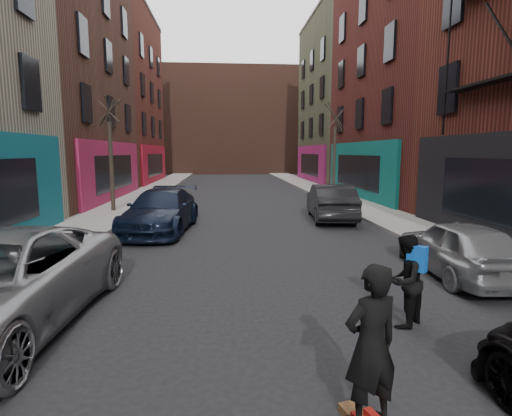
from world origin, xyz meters
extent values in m
cube|color=gray|center=(-6.25, 30.00, 0.07)|extent=(2.50, 84.00, 0.13)
cube|color=gray|center=(6.25, 30.00, 0.07)|extent=(2.50, 84.00, 0.13)
cube|color=#47281E|center=(0.00, 56.00, 7.00)|extent=(40.00, 10.00, 14.00)
imported|color=black|center=(-3.20, 13.26, 0.76)|extent=(2.64, 5.45, 1.53)
imported|color=gray|center=(4.60, 7.28, 0.68)|extent=(1.82, 4.08, 1.36)
imported|color=black|center=(3.67, 15.27, 0.77)|extent=(2.10, 4.80, 1.53)
imported|color=black|center=(0.60, 2.28, 0.96)|extent=(0.72, 0.57, 1.71)
imported|color=black|center=(2.11, 4.76, 0.78)|extent=(0.96, 0.95, 1.56)
cube|color=blue|center=(2.23, 4.62, 1.20)|extent=(0.31, 0.32, 0.42)
camera|label=1|loc=(-0.86, -1.42, 2.90)|focal=28.00mm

